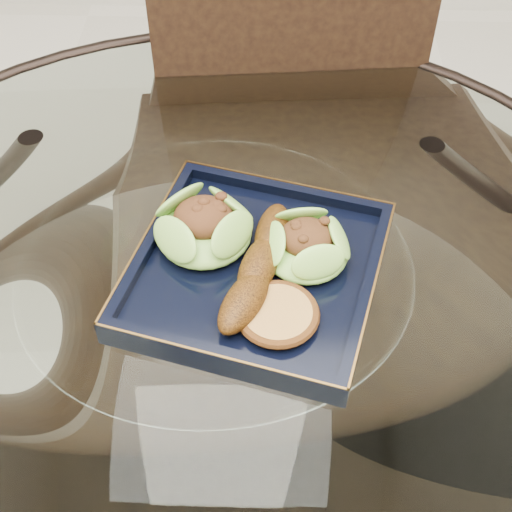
{
  "coord_description": "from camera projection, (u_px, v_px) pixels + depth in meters",
  "views": [
    {
      "loc": [
        0.06,
        -0.5,
        1.4
      ],
      "look_at": [
        0.04,
        0.03,
        0.8
      ],
      "focal_mm": 50.0,
      "sensor_mm": 36.0,
      "label": 1
    }
  ],
  "objects": [
    {
      "name": "lettuce_wrap_right",
      "position": [
        306.0,
        248.0,
        0.8
      ],
      "size": [
        0.12,
        0.12,
        0.04
      ],
      "primitive_type": "ellipsoid",
      "rotation": [
        0.0,
        0.0,
        -0.2
      ],
      "color": "#6FAC32",
      "rests_on": "navy_plate"
    },
    {
      "name": "lettuce_wrap_left",
      "position": [
        204.0,
        229.0,
        0.82
      ],
      "size": [
        0.15,
        0.15,
        0.04
      ],
      "primitive_type": "ellipsoid",
      "rotation": [
        0.0,
        0.0,
        0.44
      ],
      "color": "#52992C",
      "rests_on": "navy_plate"
    },
    {
      "name": "roasted_plantain",
      "position": [
        259.0,
        266.0,
        0.79
      ],
      "size": [
        0.09,
        0.19,
        0.04
      ],
      "primitive_type": "ellipsoid",
      "rotation": [
        0.0,
        0.0,
        1.28
      ],
      "color": "#5E3209",
      "rests_on": "navy_plate"
    },
    {
      "name": "navy_plate",
      "position": [
        256.0,
        273.0,
        0.82
      ],
      "size": [
        0.33,
        0.33,
        0.02
      ],
      "primitive_type": "cube",
      "rotation": [
        0.0,
        0.0,
        -0.27
      ],
      "color": "black",
      "rests_on": "dining_table"
    },
    {
      "name": "dining_table",
      "position": [
        222.0,
        374.0,
        0.93
      ],
      "size": [
        1.13,
        1.13,
        0.77
      ],
      "color": "white",
      "rests_on": "ground"
    },
    {
      "name": "crumb_patty",
      "position": [
        278.0,
        315.0,
        0.75
      ],
      "size": [
        0.09,
        0.09,
        0.01
      ],
      "primitive_type": "cylinder",
      "rotation": [
        0.0,
        0.0,
        -0.22
      ],
      "color": "#C28C40",
      "rests_on": "navy_plate"
    },
    {
      "name": "dining_chair",
      "position": [
        295.0,
        207.0,
        1.17
      ],
      "size": [
        0.49,
        0.49,
        1.03
      ],
      "rotation": [
        0.0,
        0.0,
        0.1
      ],
      "color": "#311E10",
      "rests_on": "ground"
    }
  ]
}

